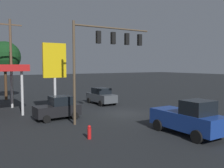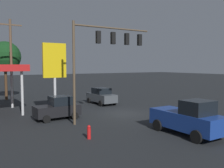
{
  "view_description": "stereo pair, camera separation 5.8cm",
  "coord_description": "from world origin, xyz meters",
  "px_view_note": "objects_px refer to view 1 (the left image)",
  "views": [
    {
      "loc": [
        13.59,
        19.31,
        4.65
      ],
      "look_at": [
        0.0,
        -2.0,
        2.7
      ],
      "focal_mm": 40.0,
      "sensor_mm": 36.0,
      "label": 1
    },
    {
      "loc": [
        13.54,
        19.35,
        4.65
      ],
      "look_at": [
        0.0,
        -2.0,
        2.7
      ],
      "focal_mm": 40.0,
      "sensor_mm": 36.0,
      "label": 2
    }
  ],
  "objects_px": {
    "sedan_waiting": "(101,96)",
    "traffic_signal_assembly": "(105,48)",
    "utility_pole": "(11,61)",
    "street_tree": "(5,57)",
    "fire_hydrant": "(89,132)",
    "price_sign": "(55,64)",
    "hatchback_crossing": "(58,108)",
    "pickup_parked": "(189,118)"
  },
  "relations": [
    {
      "from": "traffic_signal_assembly",
      "to": "fire_hydrant",
      "type": "distance_m",
      "value": 7.79
    },
    {
      "from": "utility_pole",
      "to": "fire_hydrant",
      "type": "distance_m",
      "value": 15.67
    },
    {
      "from": "utility_pole",
      "to": "fire_hydrant",
      "type": "xyz_separation_m",
      "value": [
        -1.74,
        14.88,
        -4.61
      ]
    },
    {
      "from": "traffic_signal_assembly",
      "to": "utility_pole",
      "type": "relative_size",
      "value": 0.84
    },
    {
      "from": "sedan_waiting",
      "to": "street_tree",
      "type": "bearing_deg",
      "value": -138.24
    },
    {
      "from": "sedan_waiting",
      "to": "fire_hydrant",
      "type": "relative_size",
      "value": 5.01
    },
    {
      "from": "pickup_parked",
      "to": "fire_hydrant",
      "type": "bearing_deg",
      "value": -113.56
    },
    {
      "from": "pickup_parked",
      "to": "street_tree",
      "type": "height_order",
      "value": "street_tree"
    },
    {
      "from": "price_sign",
      "to": "fire_hydrant",
      "type": "height_order",
      "value": "price_sign"
    },
    {
      "from": "hatchback_crossing",
      "to": "fire_hydrant",
      "type": "distance_m",
      "value": 6.6
    },
    {
      "from": "street_tree",
      "to": "hatchback_crossing",
      "type": "bearing_deg",
      "value": 96.12
    },
    {
      "from": "fire_hydrant",
      "to": "traffic_signal_assembly",
      "type": "bearing_deg",
      "value": -131.74
    },
    {
      "from": "sedan_waiting",
      "to": "traffic_signal_assembly",
      "type": "bearing_deg",
      "value": -28.01
    },
    {
      "from": "price_sign",
      "to": "fire_hydrant",
      "type": "distance_m",
      "value": 9.45
    },
    {
      "from": "utility_pole",
      "to": "pickup_parked",
      "type": "distance_m",
      "value": 19.61
    },
    {
      "from": "hatchback_crossing",
      "to": "utility_pole",
      "type": "bearing_deg",
      "value": -77.15
    },
    {
      "from": "hatchback_crossing",
      "to": "price_sign",
      "type": "bearing_deg",
      "value": -104.21
    },
    {
      "from": "price_sign",
      "to": "pickup_parked",
      "type": "distance_m",
      "value": 12.77
    },
    {
      "from": "pickup_parked",
      "to": "fire_hydrant",
      "type": "height_order",
      "value": "pickup_parked"
    },
    {
      "from": "traffic_signal_assembly",
      "to": "price_sign",
      "type": "xyz_separation_m",
      "value": [
        2.8,
        -4.36,
        -1.33
      ]
    },
    {
      "from": "traffic_signal_assembly",
      "to": "street_tree",
      "type": "relative_size",
      "value": 1.03
    },
    {
      "from": "sedan_waiting",
      "to": "price_sign",
      "type": "bearing_deg",
      "value": -64.0
    },
    {
      "from": "fire_hydrant",
      "to": "hatchback_crossing",
      "type": "bearing_deg",
      "value": -93.36
    },
    {
      "from": "sedan_waiting",
      "to": "fire_hydrant",
      "type": "height_order",
      "value": "sedan_waiting"
    },
    {
      "from": "utility_pole",
      "to": "street_tree",
      "type": "relative_size",
      "value": 1.23
    },
    {
      "from": "pickup_parked",
      "to": "traffic_signal_assembly",
      "type": "bearing_deg",
      "value": -159.6
    },
    {
      "from": "price_sign",
      "to": "utility_pole",
      "type": "bearing_deg",
      "value": -68.71
    },
    {
      "from": "fire_hydrant",
      "to": "street_tree",
      "type": "bearing_deg",
      "value": -86.74
    },
    {
      "from": "traffic_signal_assembly",
      "to": "fire_hydrant",
      "type": "xyz_separation_m",
      "value": [
        3.59,
        4.02,
        -5.63
      ]
    },
    {
      "from": "price_sign",
      "to": "fire_hydrant",
      "type": "relative_size",
      "value": 7.53
    },
    {
      "from": "street_tree",
      "to": "pickup_parked",
      "type": "bearing_deg",
      "value": 106.52
    },
    {
      "from": "hatchback_crossing",
      "to": "street_tree",
      "type": "distance_m",
      "value": 15.92
    },
    {
      "from": "street_tree",
      "to": "fire_hydrant",
      "type": "distance_m",
      "value": 22.34
    },
    {
      "from": "price_sign",
      "to": "hatchback_crossing",
      "type": "xyz_separation_m",
      "value": [
        0.41,
        1.81,
        -3.79
      ]
    },
    {
      "from": "sedan_waiting",
      "to": "pickup_parked",
      "type": "xyz_separation_m",
      "value": [
        1.68,
        14.47,
        0.16
      ]
    },
    {
      "from": "price_sign",
      "to": "sedan_waiting",
      "type": "height_order",
      "value": "price_sign"
    },
    {
      "from": "utility_pole",
      "to": "hatchback_crossing",
      "type": "height_order",
      "value": "utility_pole"
    },
    {
      "from": "price_sign",
      "to": "sedan_waiting",
      "type": "relative_size",
      "value": 1.5
    },
    {
      "from": "utility_pole",
      "to": "fire_hydrant",
      "type": "relative_size",
      "value": 10.82
    },
    {
      "from": "utility_pole",
      "to": "street_tree",
      "type": "xyz_separation_m",
      "value": [
        -0.5,
        -6.8,
        0.65
      ]
    },
    {
      "from": "street_tree",
      "to": "fire_hydrant",
      "type": "bearing_deg",
      "value": 93.26
    },
    {
      "from": "utility_pole",
      "to": "price_sign",
      "type": "height_order",
      "value": "utility_pole"
    }
  ]
}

